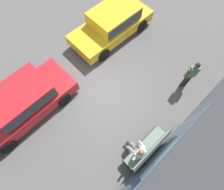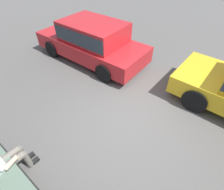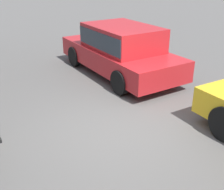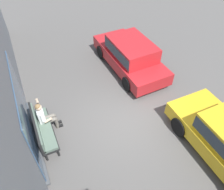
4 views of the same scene
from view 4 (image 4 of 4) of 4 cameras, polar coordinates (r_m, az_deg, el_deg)
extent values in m
plane|color=#565451|center=(8.34, 3.20, -6.90)|extent=(60.00, 60.00, 0.00)
cube|color=#385170|center=(7.15, -21.72, -4.64)|extent=(3.40, 0.03, 2.50)
cube|color=#494C4F|center=(8.10, -19.14, -10.50)|extent=(3.60, 0.12, 0.10)
cylinder|color=black|center=(8.66, -19.29, -5.70)|extent=(0.07, 0.07, 0.38)
cylinder|color=black|center=(7.56, -16.75, -15.23)|extent=(0.07, 0.07, 0.38)
cylinder|color=black|center=(8.65, -16.81, -4.94)|extent=(0.07, 0.07, 0.38)
cylinder|color=black|center=(7.55, -13.83, -14.35)|extent=(0.07, 0.07, 0.38)
cube|color=black|center=(7.90, -17.12, -8.79)|extent=(1.93, 0.55, 0.06)
cube|color=slate|center=(7.84, -17.24, -8.44)|extent=(1.87, 0.49, 0.10)
cube|color=black|center=(7.68, -19.28, -7.93)|extent=(1.93, 0.07, 0.55)
cube|color=slate|center=(7.68, -18.85, -7.80)|extent=(1.87, 0.06, 0.47)
cylinder|color=#6B665B|center=(8.14, -16.30, -5.54)|extent=(0.15, 0.42, 0.15)
cylinder|color=#6B665B|center=(8.33, -14.58, -6.21)|extent=(0.12, 0.12, 0.49)
cube|color=black|center=(8.49, -13.80, -6.96)|extent=(0.10, 0.24, 0.07)
cylinder|color=#6B665B|center=(8.02, -16.01, -6.45)|extent=(0.15, 0.42, 0.15)
cylinder|color=#6B665B|center=(8.21, -14.27, -7.10)|extent=(0.12, 0.12, 0.49)
cube|color=black|center=(8.38, -13.49, -7.84)|extent=(0.10, 0.24, 0.07)
cube|color=#6B665B|center=(8.08, -17.59, -6.43)|extent=(0.34, 0.24, 0.14)
cube|color=silver|center=(7.88, -18.02, -5.14)|extent=(0.38, 0.22, 0.56)
sphere|color=beige|center=(7.58, -18.71, -3.07)|extent=(0.22, 0.22, 0.22)
sphere|color=olive|center=(7.55, -18.84, -2.91)|extent=(0.20, 0.20, 0.20)
cylinder|color=silver|center=(7.63, -17.70, -5.82)|extent=(0.20, 0.10, 0.28)
cylinder|color=beige|center=(7.69, -16.28, -6.30)|extent=(0.08, 0.27, 0.17)
cylinder|color=silver|center=(7.92, -18.65, -3.07)|extent=(0.25, 0.10, 0.22)
cylinder|color=beige|center=(7.83, -18.92, -1.74)|extent=(0.16, 0.08, 0.25)
cube|color=#232328|center=(7.68, -18.75, -2.37)|extent=(0.02, 0.07, 0.15)
cylinder|color=black|center=(8.08, 17.12, -7.96)|extent=(0.69, 0.18, 0.69)
cylinder|color=black|center=(9.09, 25.71, -3.81)|extent=(0.69, 0.18, 0.69)
cube|color=red|center=(10.48, 4.47, 9.58)|extent=(4.44, 1.91, 0.58)
cube|color=red|center=(10.01, 5.18, 11.98)|extent=(2.33, 1.64, 0.67)
cube|color=#28333D|center=(10.01, 5.18, 11.98)|extent=(2.29, 1.67, 0.47)
cylinder|color=black|center=(11.27, -2.93, 11.17)|extent=(0.65, 0.20, 0.64)
cylinder|color=black|center=(11.94, 4.74, 13.15)|extent=(0.65, 0.20, 0.64)
cylinder|color=black|center=(9.34, 4.00, 2.91)|extent=(0.65, 0.20, 0.64)
cylinder|color=black|center=(10.14, 12.47, 5.71)|extent=(0.65, 0.20, 0.64)
camera|label=1|loc=(6.59, -36.16, 44.93)|focal=28.00mm
camera|label=2|loc=(3.98, -17.35, -3.00)|focal=28.00mm
camera|label=3|loc=(3.55, -3.64, -39.36)|focal=45.00mm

